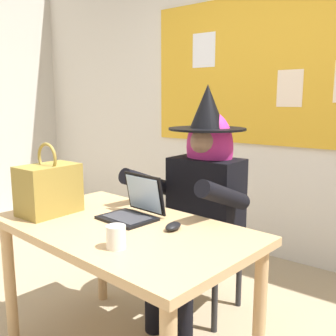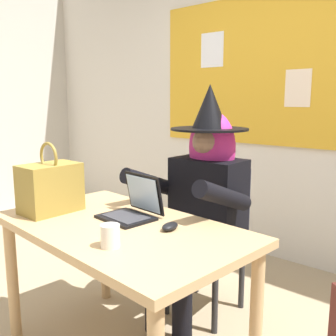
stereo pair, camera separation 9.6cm
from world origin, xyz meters
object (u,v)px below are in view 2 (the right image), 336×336
Objects in this scene: chair_at_desk at (212,231)px; laptop at (133,208)px; person_costumed at (202,191)px; coffee_mug at (110,236)px; desk_main at (121,243)px; handbag at (50,187)px; computer_mouse at (170,226)px.

chair_at_desk is 0.67m from laptop.
chair_at_desk is at bearing -177.56° from person_costumed.
chair_at_desk is 1.00m from coffee_mug.
chair_at_desk is (0.04, 0.73, -0.12)m from desk_main.
coffee_mug reaches higher than desk_main.
handbag is at bearing 168.82° from coffee_mug.
handbag is (-0.44, -0.10, 0.23)m from desk_main.
handbag reaches higher than chair_at_desk.
computer_mouse is (0.18, -0.51, -0.05)m from person_costumed.
person_costumed is 14.76× the size of coffee_mug.
coffee_mug is (0.18, -0.22, 0.14)m from desk_main.
person_costumed is (0.01, -0.12, 0.28)m from chair_at_desk.
person_costumed is 4.89× the size of laptop.
computer_mouse is at bearing 18.98° from person_costumed.
chair_at_desk is 0.31m from person_costumed.
person_costumed is 0.49m from laptop.
chair_at_desk is at bearing 86.89° from desk_main.
computer_mouse is at bearing 23.17° from desk_main.
person_costumed is (0.05, 0.61, 0.16)m from desk_main.
handbag is at bearing -34.73° from chair_at_desk.
chair_at_desk is 1.02m from handbag.
chair_at_desk is at bearing 98.70° from coffee_mug.
desk_main is 3.52× the size of handbag.
handbag reaches higher than computer_mouse.
desk_main is at bearing -66.44° from laptop.
computer_mouse is 0.71m from handbag.
laptop is at bearing 108.21° from desk_main.
laptop is at bearing -11.10° from person_costumed.
coffee_mug is at bearing -107.80° from computer_mouse.
handbag reaches higher than coffee_mug.
handbag reaches higher than laptop.
computer_mouse is at bearing 81.88° from coffee_mug.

